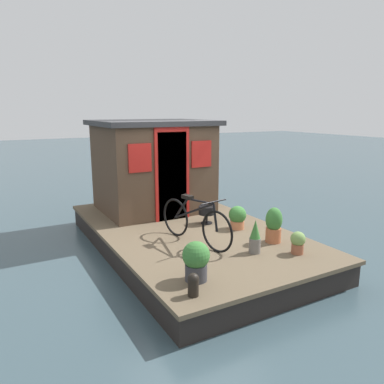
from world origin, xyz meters
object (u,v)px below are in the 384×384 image
at_px(potted_plant_ivy, 274,225).
at_px(potted_plant_thyme, 196,260).
at_px(mooring_bollard, 193,284).
at_px(potted_plant_fern, 237,217).
at_px(charcoal_grill, 207,211).
at_px(potted_plant_rosemary, 298,242).
at_px(bicycle, 195,222).
at_px(houseboat_cabin, 153,165).
at_px(potted_plant_sage, 255,237).

bearing_deg(potted_plant_ivy, potted_plant_thyme, 108.30).
height_order(potted_plant_thyme, mooring_bollard, potted_plant_thyme).
distance_m(potted_plant_fern, charcoal_grill, 0.62).
height_order(potted_plant_fern, mooring_bollard, potted_plant_fern).
distance_m(potted_plant_rosemary, mooring_bollard, 2.02).
bearing_deg(charcoal_grill, potted_plant_thyme, 145.36).
bearing_deg(charcoal_grill, bicycle, 138.53).
bearing_deg(mooring_bollard, potted_plant_fern, -47.19).
xyz_separation_m(houseboat_cabin, potted_plant_thyme, (-3.44, 0.92, -0.69)).
distance_m(potted_plant_ivy, charcoal_grill, 1.45).
distance_m(potted_plant_thyme, potted_plant_ivy, 1.87).
relative_size(houseboat_cabin, potted_plant_sage, 4.60).
height_order(houseboat_cabin, potted_plant_sage, houseboat_cabin).
bearing_deg(charcoal_grill, houseboat_cabin, 16.83).
relative_size(bicycle, mooring_bollard, 5.80).
bearing_deg(mooring_bollard, potted_plant_rosemary, -79.67).
xyz_separation_m(potted_plant_fern, potted_plant_ivy, (-0.85, -0.10, 0.07)).
xyz_separation_m(bicycle, potted_plant_ivy, (-0.57, -1.14, -0.07)).
bearing_deg(potted_plant_sage, mooring_bollard, 115.73).
height_order(potted_plant_rosemary, potted_plant_ivy, potted_plant_ivy).
xyz_separation_m(houseboat_cabin, charcoal_grill, (-1.46, -0.44, -0.72)).
bearing_deg(mooring_bollard, potted_plant_sage, -64.27).
bearing_deg(potted_plant_sage, potted_plant_ivy, -68.32).
height_order(bicycle, charcoal_grill, bicycle).
bearing_deg(mooring_bollard, potted_plant_thyme, -34.42).
height_order(potted_plant_thyme, charcoal_grill, potted_plant_thyme).
bearing_deg(potted_plant_ivy, charcoal_grill, 16.71).
height_order(potted_plant_rosemary, mooring_bollard, potted_plant_rosemary).
height_order(potted_plant_sage, potted_plant_fern, potted_plant_sage).
height_order(houseboat_cabin, potted_plant_fern, houseboat_cabin).
height_order(potted_plant_thyme, potted_plant_ivy, potted_plant_ivy).
relative_size(bicycle, potted_plant_fern, 3.86).
xyz_separation_m(potted_plant_rosemary, mooring_bollard, (-0.36, 1.99, -0.03)).
height_order(potted_plant_fern, charcoal_grill, potted_plant_fern).
relative_size(potted_plant_thyme, mooring_bollard, 1.83).
relative_size(houseboat_cabin, potted_plant_ivy, 4.07).
relative_size(potted_plant_fern, mooring_bollard, 1.50).
bearing_deg(houseboat_cabin, bicycle, 173.01).
relative_size(potted_plant_ivy, mooring_bollard, 2.07).
distance_m(houseboat_cabin, bicycle, 2.37).
bearing_deg(mooring_bollard, houseboat_cabin, -16.94).
bearing_deg(potted_plant_sage, potted_plant_thyme, 106.72).
xyz_separation_m(bicycle, mooring_bollard, (-1.49, 0.87, -0.21)).
bearing_deg(potted_plant_rosemary, potted_plant_sage, 57.70).
bearing_deg(potted_plant_fern, potted_plant_ivy, -173.60).
xyz_separation_m(potted_plant_thyme, potted_plant_rosemary, (0.03, -1.76, -0.09)).
bearing_deg(bicycle, houseboat_cabin, -6.99).
xyz_separation_m(potted_plant_ivy, charcoal_grill, (1.39, 0.42, -0.05)).
xyz_separation_m(potted_plant_sage, potted_plant_ivy, (0.22, -0.55, 0.05)).
distance_m(potted_plant_thyme, charcoal_grill, 2.40).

